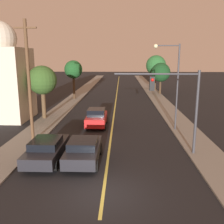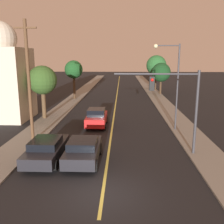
% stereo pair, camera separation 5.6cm
% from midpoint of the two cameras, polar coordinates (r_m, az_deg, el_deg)
% --- Properties ---
extents(ground_plane, '(200.00, 200.00, 0.00)m').
position_cam_midpoint_polar(ground_plane, '(12.67, -2.00, -18.18)').
color(ground_plane, black).
extents(road_surface, '(10.66, 80.00, 0.01)m').
position_cam_midpoint_polar(road_surface, '(47.32, 1.27, 4.67)').
color(road_surface, black).
rests_on(road_surface, ground).
extents(sidewalk_left, '(2.50, 80.00, 0.12)m').
position_cam_midpoint_polar(sidewalk_left, '(47.88, -6.66, 4.75)').
color(sidewalk_left, gray).
rests_on(sidewalk_left, ground).
extents(sidewalk_right, '(2.50, 80.00, 0.12)m').
position_cam_midpoint_polar(sidewalk_right, '(47.64, 9.23, 4.63)').
color(sidewalk_right, gray).
rests_on(sidewalk_right, ground).
extents(car_near_lane_front, '(2.06, 4.33, 1.52)m').
position_cam_midpoint_polar(car_near_lane_front, '(15.76, -6.50, -8.62)').
color(car_near_lane_front, black).
rests_on(car_near_lane_front, ground).
extents(car_near_lane_second, '(1.91, 4.03, 1.72)m').
position_cam_midpoint_polar(car_near_lane_second, '(23.56, -3.48, -1.29)').
color(car_near_lane_second, red).
rests_on(car_near_lane_second, ground).
extents(car_outer_lane_front, '(2.05, 4.65, 1.47)m').
position_cam_midpoint_polar(car_outer_lane_front, '(16.43, -14.61, -8.21)').
color(car_outer_lane_front, black).
rests_on(car_outer_lane_front, ground).
extents(traffic_signal_mast, '(5.44, 0.42, 5.53)m').
position_cam_midpoint_polar(traffic_signal_mast, '(16.62, 14.53, 3.38)').
color(traffic_signal_mast, '#333338').
rests_on(traffic_signal_mast, ground).
extents(streetlamp_right, '(2.24, 0.36, 7.41)m').
position_cam_midpoint_polar(streetlamp_right, '(22.24, 13.60, 8.10)').
color(streetlamp_right, '#333338').
rests_on(streetlamp_right, ground).
extents(utility_pole_left, '(1.60, 0.24, 8.93)m').
position_cam_midpoint_polar(utility_pole_left, '(19.33, -18.39, 6.79)').
color(utility_pole_left, '#513823').
rests_on(utility_pole_left, ground).
extents(tree_left_near, '(2.96, 2.96, 5.48)m').
position_cam_midpoint_polar(tree_left_near, '(26.81, -15.57, 6.93)').
color(tree_left_near, '#4C3823').
rests_on(tree_left_near, ground).
extents(tree_left_far, '(2.71, 2.71, 5.83)m').
position_cam_midpoint_polar(tree_left_far, '(38.65, -8.71, 9.51)').
color(tree_left_far, '#3D2B1C').
rests_on(tree_left_far, ground).
extents(tree_right_near, '(3.25, 3.25, 5.35)m').
position_cam_midpoint_polar(tree_right_near, '(44.11, 11.19, 8.85)').
color(tree_right_near, '#3D2B1C').
rests_on(tree_right_near, ground).
extents(tree_right_far, '(3.78, 3.78, 6.64)m').
position_cam_midpoint_polar(tree_right_far, '(48.96, 10.13, 10.45)').
color(tree_right_far, '#3D2B1C').
rests_on(tree_right_far, ground).
extents(domed_building_left, '(4.97, 4.97, 9.94)m').
position_cam_midpoint_polar(domed_building_left, '(28.14, -23.53, 7.39)').
color(domed_building_left, '#BCB29E').
rests_on(domed_building_left, ground).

